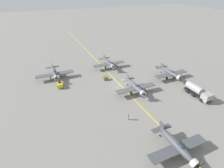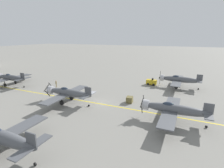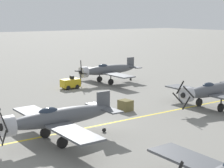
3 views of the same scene
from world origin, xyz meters
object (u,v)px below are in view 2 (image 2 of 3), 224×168
(airplane_mid_center, at_px, (68,93))
(supply_crate_by_tanker, at_px, (130,100))
(airplane_near_center, at_px, (173,109))
(airplane_near_right, at_px, (179,79))
(ground_crew_walking, at_px, (56,83))
(tow_tractor, at_px, (151,82))
(airplane_far_center, at_px, (10,78))
(airplane_mid_left, at_px, (1,137))

(airplane_mid_center, xyz_separation_m, supply_crate_by_tanker, (4.88, -10.68, -1.44))
(airplane_near_center, xyz_separation_m, airplane_near_right, (19.49, 0.51, 0.00))
(airplane_near_center, distance_m, airplane_mid_center, 18.96)
(ground_crew_walking, distance_m, supply_crate_by_tanker, 20.25)
(airplane_near_right, relative_size, tow_tractor, 4.62)
(airplane_near_center, xyz_separation_m, supply_crate_by_tanker, (4.79, 8.28, -1.44))
(airplane_near_center, distance_m, airplane_far_center, 40.21)
(airplane_mid_center, height_order, tow_tractor, airplane_mid_center)
(airplane_mid_center, relative_size, supply_crate_by_tanker, 8.68)
(airplane_mid_center, bearing_deg, airplane_near_right, -39.10)
(tow_tractor, bearing_deg, airplane_near_right, -85.66)
(airplane_far_center, relative_size, tow_tractor, 4.62)
(airplane_near_right, bearing_deg, supply_crate_by_tanker, 150.86)
(airplane_near_right, height_order, ground_crew_walking, airplane_near_right)
(airplane_near_center, height_order, supply_crate_by_tanker, airplane_near_center)
(tow_tractor, bearing_deg, airplane_mid_center, 148.06)
(airplane_near_center, relative_size, airplane_mid_center, 1.00)
(airplane_mid_left, distance_m, supply_crate_by_tanker, 21.43)
(airplane_mid_center, distance_m, supply_crate_by_tanker, 11.83)
(airplane_far_center, relative_size, supply_crate_by_tanker, 8.68)
(airplane_near_center, bearing_deg, supply_crate_by_tanker, 77.28)
(airplane_mid_center, bearing_deg, tow_tractor, -27.74)
(airplane_mid_left, relative_size, ground_crew_walking, 7.01)
(ground_crew_walking, bearing_deg, airplane_mid_left, -151.02)
(tow_tractor, bearing_deg, ground_crew_walking, 118.75)
(airplane_near_right, height_order, tow_tractor, airplane_near_right)
(airplane_mid_left, bearing_deg, airplane_near_right, -12.30)
(airplane_near_center, bearing_deg, tow_tractor, 37.73)
(tow_tractor, xyz_separation_m, ground_crew_walking, (-11.68, 21.30, 0.14))
(airplane_mid_center, distance_m, tow_tractor, 22.52)
(airplane_near_center, xyz_separation_m, tow_tractor, (18.99, 7.07, -1.22))
(tow_tractor, bearing_deg, supply_crate_by_tanker, 175.13)
(tow_tractor, distance_m, supply_crate_by_tanker, 14.26)
(airplane_mid_left, relative_size, airplane_near_right, 1.00)
(airplane_near_right, bearing_deg, airplane_mid_left, 154.77)
(supply_crate_by_tanker, bearing_deg, ground_crew_walking, 82.85)
(airplane_mid_left, xyz_separation_m, airplane_far_center, (18.93, 24.12, -0.00))
(airplane_far_center, height_order, supply_crate_by_tanker, airplane_far_center)
(airplane_far_center, distance_m, supply_crate_by_tanker, 31.80)
(airplane_near_right, xyz_separation_m, ground_crew_walking, (-12.18, 27.86, -1.08))
(airplane_near_center, relative_size, ground_crew_walking, 7.01)
(tow_tractor, distance_m, ground_crew_walking, 24.29)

